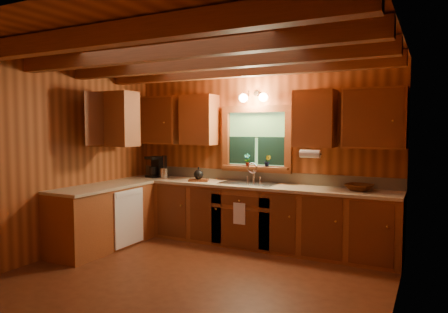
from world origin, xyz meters
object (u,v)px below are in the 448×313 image
Objects in this scene: cutting_board at (199,180)px; wicker_basket at (359,187)px; coffee_maker at (155,167)px; sink at (249,187)px.

wicker_basket is at bearing -21.40° from cutting_board.
coffee_maker is 1.16× the size of cutting_board.
sink is 0.82m from cutting_board.
wicker_basket is (3.27, 0.00, -0.13)m from coffee_maker.
sink is 1.74m from coffee_maker.
sink is at bearing 11.12° from coffee_maker.
sink is at bearing -19.21° from cutting_board.
cutting_board is at bearing -177.11° from wicker_basket.
wicker_basket is (1.54, 0.05, 0.09)m from sink.
coffee_maker is 0.98× the size of wicker_basket.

